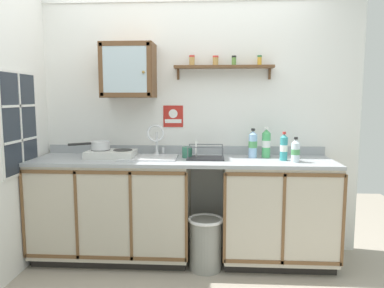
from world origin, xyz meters
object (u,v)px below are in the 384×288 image
object	(u,v)px
bottle_water_blue_0	(253,144)
bottle_water_clear_2	(295,151)
mug	(187,152)
warning_sign	(173,116)
dish_rack	(204,156)
bottle_soda_green_3	(266,143)
saucepan	(100,145)
bottle_detergent_teal_1	(284,147)
trash_bin	(206,243)
hot_plate_stove	(111,154)
wall_cabinet	(129,71)
sink	(150,161)

from	to	relation	value
bottle_water_blue_0	bottle_water_clear_2	world-z (taller)	bottle_water_blue_0
mug	warning_sign	distance (m)	0.41
bottle_water_clear_2	dish_rack	bearing A→B (deg)	170.65
bottle_water_clear_2	bottle_soda_green_3	distance (m)	0.32
saucepan	bottle_water_clear_2	bearing A→B (deg)	-5.17
mug	warning_sign	xyz separation A→B (m)	(-0.15, 0.22, 0.31)
saucepan	bottle_detergent_teal_1	size ratio (longest dim) A/B	1.35
bottle_soda_green_3	trash_bin	world-z (taller)	bottle_soda_green_3
hot_plate_stove	trash_bin	xyz separation A→B (m)	(0.86, -0.21, -0.73)
saucepan	mug	bearing A→B (deg)	2.38
bottle_water_clear_2	wall_cabinet	world-z (taller)	wall_cabinet
bottle_water_clear_2	trash_bin	bearing A→B (deg)	-174.54
bottle_detergent_teal_1	bottle_water_clear_2	xyz separation A→B (m)	(0.08, -0.08, -0.02)
bottle_water_clear_2	hot_plate_stove	bearing A→B (deg)	175.10
saucepan	warning_sign	distance (m)	0.74
bottle_water_blue_0	mug	world-z (taller)	bottle_water_blue_0
saucepan	wall_cabinet	distance (m)	0.73
trash_bin	hot_plate_stove	bearing A→B (deg)	166.34
hot_plate_stove	bottle_water_blue_0	bearing A→B (deg)	3.44
saucepan	wall_cabinet	world-z (taller)	wall_cabinet
bottle_detergent_teal_1	bottle_water_blue_0	bearing A→B (deg)	152.49
sink	bottle_water_clear_2	bearing A→B (deg)	-6.88
saucepan	bottle_water_clear_2	size ratio (longest dim) A/B	1.57
bottle_detergent_teal_1	trash_bin	distance (m)	1.06
sink	bottle_soda_green_3	bearing A→B (deg)	4.41
sink	mug	size ratio (longest dim) A/B	3.97
sink	bottle_soda_green_3	size ratio (longest dim) A/B	1.81
hot_plate_stove	sink	bearing A→B (deg)	2.16
bottle_water_blue_0	mug	size ratio (longest dim) A/B	2.11
bottle_detergent_teal_1	bottle_soda_green_3	world-z (taller)	bottle_soda_green_3
dish_rack	warning_sign	size ratio (longest dim) A/B	1.61
trash_bin	bottle_detergent_teal_1	bearing A→B (deg)	13.14
bottle_soda_green_3	mug	size ratio (longest dim) A/B	2.20
wall_cabinet	bottle_water_blue_0	bearing A→B (deg)	-2.47
bottle_water_clear_2	wall_cabinet	bearing A→B (deg)	169.79
wall_cabinet	trash_bin	distance (m)	1.68
hot_plate_stove	warning_sign	world-z (taller)	warning_sign
hot_plate_stove	mug	xyz separation A→B (m)	(0.69, 0.05, 0.02)
bottle_water_clear_2	mug	distance (m)	0.94
sink	warning_sign	size ratio (longest dim) A/B	2.44
bottle_soda_green_3	trash_bin	size ratio (longest dim) A/B	0.61
bottle_soda_green_3	wall_cabinet	world-z (taller)	wall_cabinet
mug	trash_bin	distance (m)	0.81
mug	trash_bin	xyz separation A→B (m)	(0.18, -0.26, -0.75)
saucepan	bottle_water_blue_0	size ratio (longest dim) A/B	1.26
bottle_water_blue_0	hot_plate_stove	bearing A→B (deg)	-176.56
bottle_water_clear_2	bottle_detergent_teal_1	bearing A→B (deg)	134.29
bottle_water_blue_0	trash_bin	bearing A→B (deg)	-145.37
mug	bottle_water_blue_0	bearing A→B (deg)	2.57
hot_plate_stove	bottle_detergent_teal_1	world-z (taller)	bottle_detergent_teal_1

